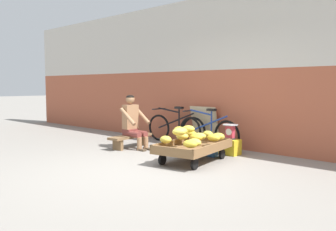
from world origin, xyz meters
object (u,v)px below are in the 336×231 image
object	(u,v)px
vendor_seated	(133,122)
shopping_bag	(212,150)
sign_board	(205,126)
weighing_scale	(230,132)
low_bench	(131,138)
plastic_crate	(230,147)
bicycle_far_left	(208,132)
banana_cart	(193,148)
bicycle_near_left	(175,128)

from	to	relation	value
vendor_seated	shopping_bag	size ratio (longest dim) A/B	4.75
sign_board	weighing_scale	bearing A→B (deg)	-28.97
shopping_bag	weighing_scale	bearing A→B (deg)	71.82
low_bench	vendor_seated	size ratio (longest dim) A/B	0.99
low_bench	vendor_seated	bearing A→B (deg)	-2.28
plastic_crate	sign_board	size ratio (longest dim) A/B	0.41
low_bench	sign_board	distance (m)	1.70
weighing_scale	bicycle_far_left	size ratio (longest dim) A/B	0.18
weighing_scale	shopping_bag	xyz separation A→B (m)	(-0.13, -0.40, -0.33)
plastic_crate	weighing_scale	xyz separation A→B (m)	(0.00, -0.00, 0.30)
vendor_seated	banana_cart	bearing A→B (deg)	-6.02
plastic_crate	shopping_bag	xyz separation A→B (m)	(-0.13, -0.40, -0.03)
bicycle_far_left	shopping_bag	xyz separation A→B (m)	(0.62, -0.69, -0.23)
banana_cart	plastic_crate	size ratio (longest dim) A/B	4.30
weighing_scale	vendor_seated	bearing A→B (deg)	-157.51
bicycle_far_left	shopping_bag	bearing A→B (deg)	-48.17
banana_cart	sign_board	size ratio (longest dim) A/B	1.77
banana_cart	shopping_bag	world-z (taller)	banana_cart
banana_cart	vendor_seated	size ratio (longest dim) A/B	1.36
plastic_crate	weighing_scale	distance (m)	0.30
plastic_crate	bicycle_near_left	distance (m)	1.77
banana_cart	shopping_bag	distance (m)	0.60
banana_cart	weighing_scale	distance (m)	1.02
plastic_crate	weighing_scale	size ratio (longest dim) A/B	1.20
low_bench	vendor_seated	world-z (taller)	vendor_seated
banana_cart	bicycle_far_left	xyz separation A→B (m)	(-0.63, 1.28, 0.11)
low_bench	bicycle_near_left	xyz separation A→B (m)	(0.29, 1.14, 0.15)
weighing_scale	sign_board	world-z (taller)	sign_board
bicycle_near_left	low_bench	bearing A→B (deg)	-104.38
low_bench	bicycle_near_left	distance (m)	1.19
weighing_scale	bicycle_far_left	bearing A→B (deg)	158.84
banana_cart	sign_board	distance (m)	1.81
banana_cart	shopping_bag	bearing A→B (deg)	91.03
weighing_scale	sign_board	bearing A→B (deg)	151.03
bicycle_near_left	shopping_bag	bearing A→B (deg)	-25.19
bicycle_near_left	shopping_bag	size ratio (longest dim) A/B	6.91
weighing_scale	banana_cart	bearing A→B (deg)	-97.03
banana_cart	sign_board	bearing A→B (deg)	120.22
plastic_crate	shopping_bag	distance (m)	0.43
low_bench	shopping_bag	bearing A→B (deg)	11.74
sign_board	shopping_bag	world-z (taller)	sign_board
low_bench	weighing_scale	xyz separation A→B (m)	(2.01, 0.79, 0.25)
banana_cart	plastic_crate	xyz separation A→B (m)	(0.12, 0.99, -0.09)
banana_cart	bicycle_far_left	size ratio (longest dim) A/B	0.93
weighing_scale	bicycle_far_left	xyz separation A→B (m)	(-0.75, 0.29, -0.10)
weighing_scale	bicycle_near_left	distance (m)	1.76
vendor_seated	plastic_crate	distance (m)	2.13
banana_cart	weighing_scale	size ratio (longest dim) A/B	5.16
weighing_scale	sign_board	xyz separation A→B (m)	(-1.03, 0.57, -0.02)
bicycle_far_left	sign_board	world-z (taller)	sign_board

